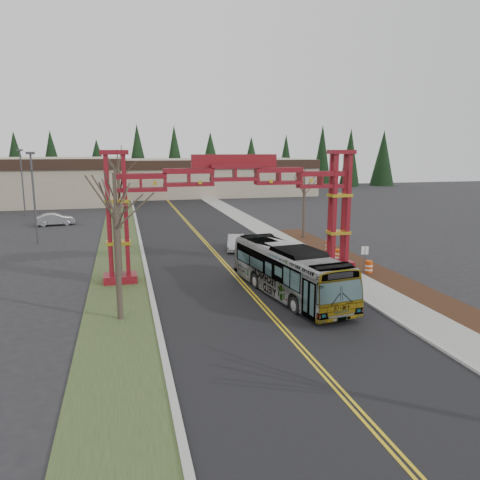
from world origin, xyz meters
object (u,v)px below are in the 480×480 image
object	(u,v)px
bare_tree_median_near	(115,213)
bare_tree_right_far	(304,188)
gateway_arch	(235,192)
silver_sedan	(236,243)
parked_car_far_a	(55,219)
bare_tree_median_far	(118,171)
transit_bus	(289,271)
street_sign	(365,255)
barrel_mid	(338,255)
barrel_north	(329,247)
light_pole_near	(33,191)
light_pole_far	(22,178)
bare_tree_median_mid	(117,205)
retail_building_east	(212,176)
barrel_south	(369,267)

from	to	relation	value
bare_tree_median_near	bare_tree_right_far	world-z (taller)	bare_tree_median_near
gateway_arch	bare_tree_median_near	world-z (taller)	gateway_arch
gateway_arch	silver_sedan	distance (m)	10.12
parked_car_far_a	bare_tree_right_far	size ratio (longest dim) A/B	0.62
bare_tree_median_far	transit_bus	bearing A→B (deg)	-70.23
street_sign	barrel_mid	bearing A→B (deg)	87.58
gateway_arch	barrel_north	bearing A→B (deg)	28.57
bare_tree_median_far	light_pole_near	distance (m)	10.45
light_pole_far	barrel_mid	xyz separation A→B (m)	(29.83, -34.70, -4.68)
bare_tree_median_far	bare_tree_right_far	distance (m)	20.97
bare_tree_right_far	bare_tree_median_mid	bearing A→B (deg)	-145.00
barrel_mid	barrel_north	xyz separation A→B (m)	(0.60, 3.15, 0.03)
transit_bus	silver_sedan	xyz separation A→B (m)	(-0.02, 13.84, -0.91)
bare_tree_right_far	light_pole_far	world-z (taller)	light_pole_far
bare_tree_median_mid	light_pole_near	size ratio (longest dim) A/B	0.88
bare_tree_median_near	street_sign	xyz separation A→B (m)	(16.96, 4.86, -4.20)
retail_building_east	bare_tree_median_near	bearing A→B (deg)	-104.58
light_pole_near	barrel_mid	world-z (taller)	light_pole_near
gateway_arch	barrel_south	bearing A→B (deg)	-12.26
parked_car_far_a	gateway_arch	bearing A→B (deg)	-160.40
light_pole_near	light_pole_far	bearing A→B (deg)	103.15
bare_tree_median_far	barrel_south	bearing A→B (deg)	-54.65
street_sign	barrel_mid	world-z (taller)	street_sign
light_pole_near	light_pole_far	xyz separation A→B (m)	(-4.92, 21.04, 0.13)
bare_tree_median_mid	street_sign	xyz separation A→B (m)	(16.96, -1.75, -3.85)
bare_tree_median_far	bare_tree_median_mid	bearing A→B (deg)	-90.00
silver_sedan	parked_car_far_a	xyz separation A→B (m)	(-17.69, 18.75, 0.05)
barrel_south	bare_tree_right_far	bearing A→B (deg)	88.07
retail_building_east	transit_bus	distance (m)	67.93
light_pole_near	parked_car_far_a	bearing A→B (deg)	89.17
retail_building_east	barrel_south	distance (m)	64.10
parked_car_far_a	barrel_south	bearing A→B (deg)	-149.59
bare_tree_median_mid	light_pole_near	distance (m)	18.20
light_pole_far	barrel_north	world-z (taller)	light_pole_far
transit_bus	light_pole_near	xyz separation A→B (m)	(-17.87, 21.30, 3.45)
parked_car_far_a	transit_bus	bearing A→B (deg)	-161.81
retail_building_east	silver_sedan	world-z (taller)	retail_building_east
bare_tree_median_mid	bare_tree_median_far	distance (m)	23.30
gateway_arch	bare_tree_median_mid	bearing A→B (deg)	-175.42
light_pole_near	bare_tree_median_far	bearing A→B (deg)	41.29
barrel_south	gateway_arch	bearing A→B (deg)	167.74
bare_tree_median_mid	light_pole_far	size ratio (longest dim) A/B	0.86
retail_building_east	bare_tree_median_mid	xyz separation A→B (m)	(-18.00, -62.59, 1.90)
retail_building_east	bare_tree_median_far	xyz separation A→B (m)	(-18.00, -39.32, 3.07)
retail_building_east	parked_car_far_a	size ratio (longest dim) A/B	8.61
bare_tree_median_mid	light_pole_far	bearing A→B (deg)	108.69
retail_building_east	transit_bus	bearing A→B (deg)	-96.68
retail_building_east	parked_car_far_a	distance (m)	43.33
bare_tree_median_far	light_pole_far	xyz separation A→B (m)	(-12.68, 14.22, -1.41)
street_sign	barrel_south	bearing A→B (deg)	29.49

